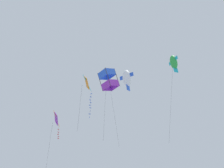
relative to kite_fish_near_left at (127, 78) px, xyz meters
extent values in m
ellipsoid|color=white|center=(0.00, 0.00, 0.01)|extent=(1.60, 1.64, 2.25)
cube|color=blue|center=(0.40, 0.37, 0.26)|extent=(0.69, 0.57, 0.47)
cube|color=blue|center=(-0.47, -0.29, 0.26)|extent=(0.69, 0.57, 0.47)
cube|color=blue|center=(0.14, -0.19, -1.21)|extent=(0.53, 0.66, 0.78)
sphere|color=black|center=(0.39, -0.04, 0.76)|extent=(0.25, 0.25, 0.19)
sphere|color=black|center=(-0.07, -0.38, 0.76)|extent=(0.25, 0.25, 0.19)
cylinder|color=#47474C|center=(1.22, 1.16, -4.56)|extent=(2.78, 2.12, 6.34)
ellipsoid|color=green|center=(-4.20, -4.03, 0.37)|extent=(1.00, 1.11, 1.88)
cube|color=#1EB2C6|center=(-3.75, -3.94, 0.58)|extent=(0.64, 0.19, 0.40)
cube|color=#1EB2C6|center=(-4.66, -4.06, 0.58)|extent=(0.64, 0.19, 0.40)
cube|color=#1EB2C6|center=(-4.18, -4.19, -0.68)|extent=(0.14, 0.63, 0.63)
sphere|color=black|center=(-3.92, -4.25, 0.98)|extent=(0.16, 0.18, 0.16)
sphere|color=black|center=(-4.40, -4.32, 0.98)|extent=(0.16, 0.18, 0.16)
cylinder|color=#47474C|center=(-4.26, -3.08, -4.97)|extent=(2.28, 0.20, 8.28)
cube|color=blue|center=(-1.94, 2.60, -1.31)|extent=(1.35, 0.73, 0.68)
cube|color=blue|center=(-2.37, 3.76, -1.79)|extent=(1.35, 0.73, 0.68)
cube|color=blue|center=(-1.53, 3.40, -1.55)|extent=(0.55, 1.42, 1.14)
cube|color=blue|center=(-2.78, 2.95, -1.55)|extent=(0.55, 1.42, 1.14)
cube|color=purple|center=(-1.78, 2.15, -2.55)|extent=(1.35, 0.73, 0.68)
cube|color=purple|center=(-2.20, 3.31, -3.03)|extent=(1.35, 0.73, 0.68)
cube|color=purple|center=(-1.37, 2.96, -2.79)|extent=(0.55, 1.42, 1.14)
cube|color=purple|center=(-2.61, 2.50, -2.79)|extent=(0.55, 1.42, 1.14)
cylinder|color=#332D28|center=(-1.24, 2.60, -1.93)|extent=(0.33, 0.78, 2.01)
cylinder|color=#332D28|center=(-2.48, 2.14, -1.93)|extent=(0.33, 0.78, 2.01)
cylinder|color=#332D28|center=(-1.66, 3.76, -2.41)|extent=(0.33, 0.78, 2.01)
cylinder|color=#332D28|center=(-2.91, 3.31, -2.41)|extent=(0.33, 0.78, 2.01)
cylinder|color=#47474C|center=(-1.85, 3.28, -6.04)|extent=(1.34, 0.21, 5.84)
cube|color=purple|center=(1.77, 7.56, -5.77)|extent=(1.66, 0.56, 1.58)
cylinder|color=orange|center=(1.78, 7.54, -5.76)|extent=(0.26, 0.86, 1.74)
cylinder|color=orange|center=(1.76, 7.60, -5.63)|extent=(1.32, 0.30, 0.04)
cylinder|color=#47474C|center=(1.90, 7.18, -6.76)|extent=(0.05, 0.05, 0.27)
cube|color=red|center=(1.92, 7.20, -6.90)|extent=(0.08, 0.16, 0.06)
cylinder|color=#47474C|center=(1.97, 7.17, -7.03)|extent=(0.05, 0.11, 0.27)
cube|color=red|center=(2.01, 7.15, -7.17)|extent=(0.09, 0.16, 0.06)
cylinder|color=#47474C|center=(2.00, 7.17, -7.30)|extent=(0.05, 0.04, 0.27)
cube|color=red|center=(1.99, 7.19, -7.43)|extent=(0.06, 0.17, 0.06)
cylinder|color=#47474C|center=(1.98, 7.15, -7.57)|extent=(0.07, 0.03, 0.27)
cube|color=red|center=(1.97, 7.12, -7.70)|extent=(0.15, 0.12, 0.06)
cylinder|color=#47474C|center=(1.88, 7.13, -7.84)|extent=(0.02, 0.19, 0.27)
cube|color=red|center=(1.79, 7.14, -7.97)|extent=(0.06, 0.17, 0.06)
cylinder|color=#47474C|center=(1.89, 7.98, -9.08)|extent=(1.65, 0.03, 4.91)
cube|color=orange|center=(-4.85, 6.01, -4.98)|extent=(1.54, 0.58, 1.50)
cylinder|color=#1EB2C6|center=(-4.84, 5.99, -4.97)|extent=(0.12, 0.92, 1.62)
cylinder|color=#1EB2C6|center=(-4.85, 6.05, -4.85)|extent=(1.18, 0.55, 0.04)
cylinder|color=#47474C|center=(-4.82, 5.55, -5.93)|extent=(0.05, 0.04, 0.30)
cube|color=blue|center=(-4.84, 5.53, -6.08)|extent=(0.15, 0.12, 0.06)
cylinder|color=#47474C|center=(-4.80, 5.54, -6.23)|extent=(0.03, 0.08, 0.30)
cube|color=blue|center=(-4.76, 5.55, -6.38)|extent=(0.08, 0.16, 0.06)
cylinder|color=#47474C|center=(-4.74, 5.57, -6.53)|extent=(0.04, 0.07, 0.30)
cube|color=blue|center=(-4.71, 5.59, -6.69)|extent=(0.14, 0.13, 0.06)
cylinder|color=#47474C|center=(-4.75, 5.56, -6.84)|extent=(0.06, 0.09, 0.30)
cube|color=blue|center=(-4.79, 5.54, -6.99)|extent=(0.10, 0.16, 0.06)
cylinder|color=#47474C|center=(-4.80, 5.57, -7.14)|extent=(0.07, 0.03, 0.30)
cube|color=blue|center=(-4.81, 5.60, -7.29)|extent=(0.09, 0.16, 0.06)
cylinder|color=#47474C|center=(-4.84, 5.59, -7.44)|extent=(0.04, 0.07, 0.30)
cube|color=blue|center=(-4.87, 5.57, -7.59)|extent=(0.07, 0.17, 0.06)
cylinder|color=#47474C|center=(-4.84, 5.56, -7.74)|extent=(0.03, 0.07, 0.30)
cube|color=blue|center=(-4.81, 5.55, -7.89)|extent=(0.17, 0.07, 0.06)
cylinder|color=#47474C|center=(-4.81, 5.58, -8.04)|extent=(0.05, 0.01, 0.30)
cube|color=blue|center=(-4.81, 5.60, -8.19)|extent=(0.05, 0.17, 0.06)
cylinder|color=#47474C|center=(-4.79, 5.60, -8.34)|extent=(0.01, 0.05, 0.30)
cube|color=blue|center=(-4.78, 5.60, -8.49)|extent=(0.17, 0.02, 0.06)
cylinder|color=#47474C|center=(-4.69, 6.50, -7.67)|extent=(1.89, 0.24, 3.78)
camera|label=1|loc=(-29.82, 12.04, -21.96)|focal=52.68mm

